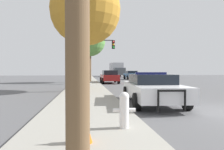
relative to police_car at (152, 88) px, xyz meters
The scene contains 10 objects.
sidewalk_left 3.79m from the police_car, 140.69° to the right, with size 3.00×110.00×0.13m.
police_car is the anchor object (origin of this frame).
fire_hydrant 4.77m from the police_car, 114.97° to the right, with size 0.53×0.23×0.85m.
traffic_light 14.05m from the police_car, 97.86° to the left, with size 3.64×0.35×4.67m.
car_background_midblock 15.27m from the police_car, 90.79° to the left, with size 1.97×4.45×1.46m.
car_background_oncoming 25.23m from the police_car, 80.00° to the left, with size 2.07×4.06×1.37m.
box_truck 38.87m from the police_car, 84.15° to the left, with size 2.71×7.97×3.09m.
tree_sidewalk_near 8.32m from the police_car, 115.77° to the left, with size 4.90×4.90×7.99m.
tree_sidewalk_mid 17.60m from the police_car, 98.15° to the left, with size 3.79×3.79×6.80m.
traffic_cone 6.04m from the police_car, 119.41° to the right, with size 0.35×0.35×0.63m.
Camera 1 is at (-5.12, -6.99, 1.49)m, focal length 35.00 mm.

